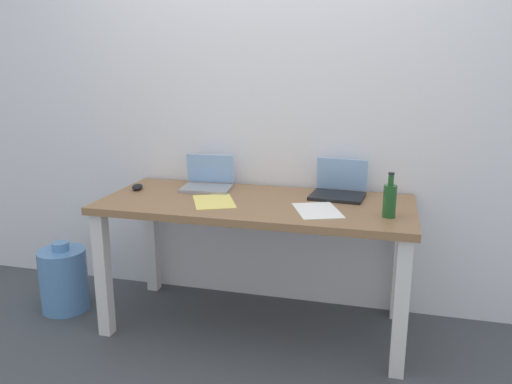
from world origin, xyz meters
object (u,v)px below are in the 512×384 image
object	(u,v)px
laptop_left	(208,182)
laptop_right	(339,189)
computer_mouse	(137,187)
desk	(256,219)
water_cooler_jug	(64,279)
beer_bottle	(390,200)

from	to	relation	value
laptop_left	laptop_right	size ratio (longest dim) A/B	0.98
computer_mouse	laptop_left	bearing A→B (deg)	6.17
desk	laptop_right	world-z (taller)	laptop_right
computer_mouse	water_cooler_jug	world-z (taller)	computer_mouse
beer_bottle	water_cooler_jug	distance (m)	2.00
laptop_left	computer_mouse	bearing A→B (deg)	-161.73
computer_mouse	water_cooler_jug	size ratio (longest dim) A/B	0.23
desk	laptop_left	size ratio (longest dim) A/B	5.52
laptop_left	computer_mouse	xyz separation A→B (m)	(-0.40, -0.13, -0.02)
laptop_right	beer_bottle	bearing A→B (deg)	-50.65
beer_bottle	desk	bearing A→B (deg)	170.00
beer_bottle	water_cooler_jug	size ratio (longest dim) A/B	0.52
laptop_right	computer_mouse	xyz separation A→B (m)	(-1.17, -0.15, -0.02)
laptop_left	computer_mouse	size ratio (longest dim) A/B	3.07
laptop_right	beer_bottle	distance (m)	0.44
laptop_right	water_cooler_jug	xyz separation A→B (m)	(-1.62, -0.32, -0.60)
desk	laptop_right	xyz separation A→B (m)	(0.43, 0.22, 0.14)
laptop_left	laptop_right	xyz separation A→B (m)	(0.78, 0.02, -0.00)
beer_bottle	computer_mouse	xyz separation A→B (m)	(-1.45, 0.19, -0.07)
beer_bottle	computer_mouse	world-z (taller)	beer_bottle
beer_bottle	water_cooler_jug	xyz separation A→B (m)	(-1.90, 0.02, -0.64)
desk	beer_bottle	bearing A→B (deg)	-10.00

